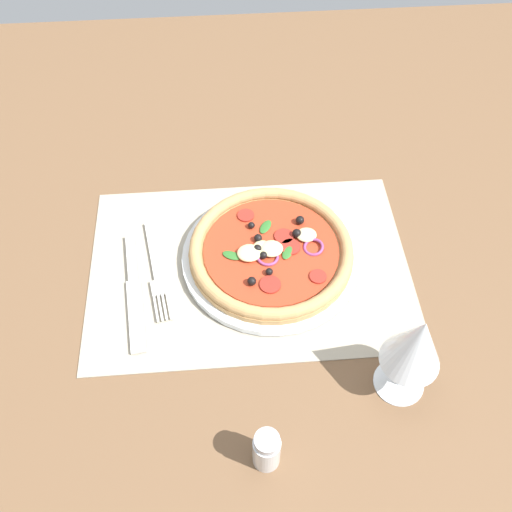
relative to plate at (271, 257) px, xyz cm
name	(u,v)px	position (x,y,z in cm)	size (l,w,h in cm)	color
ground_plane	(250,271)	(3.25, 0.86, -2.12)	(190.00, 140.00, 2.40)	brown
placemat	(249,266)	(3.25, 0.86, -0.72)	(46.67, 32.24, 0.40)	#A39984
plate	(271,257)	(0.00, 0.00, 0.00)	(26.20, 26.20, 1.03)	white
pizza	(271,250)	(-0.02, 0.00, 1.60)	(24.04, 24.04, 2.64)	tan
fork	(157,275)	(16.79, 1.73, -0.30)	(4.58, 17.99, 0.44)	silver
knife	(134,292)	(19.89, 4.48, -0.26)	(3.97, 20.06, 0.62)	silver
wine_glass	(416,345)	(-14.41, 20.75, 9.20)	(7.20, 7.20, 14.90)	silver
pepper_shaker	(265,450)	(3.48, 28.99, 2.34)	(3.20, 3.20, 6.70)	silver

